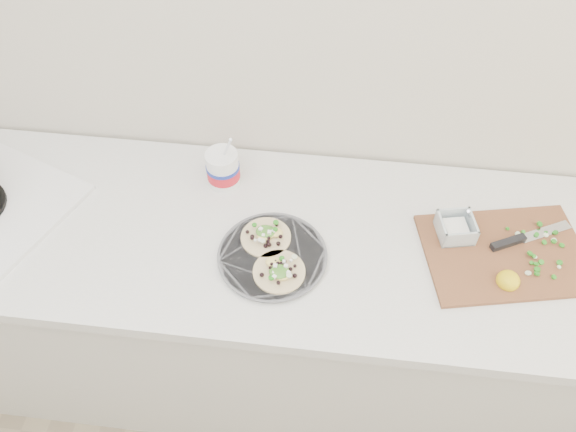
# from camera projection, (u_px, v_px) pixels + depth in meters

# --- Properties ---
(counter) EXTENTS (2.44, 0.66, 0.90)m
(counter) POSITION_uv_depth(u_px,v_px,m) (206.00, 304.00, 1.93)
(counter) COLOR silver
(counter) RESTS_ON ground
(taco_plate) EXTENTS (0.29, 0.29, 0.04)m
(taco_plate) POSITION_uv_depth(u_px,v_px,m) (272.00, 254.00, 1.49)
(taco_plate) COLOR #55565C
(taco_plate) RESTS_ON counter
(tub) EXTENTS (0.10, 0.10, 0.22)m
(tub) POSITION_uv_depth(u_px,v_px,m) (223.00, 167.00, 1.63)
(tub) COLOR white
(tub) RESTS_ON counter
(cutboard) EXTENTS (0.48, 0.38, 0.07)m
(cutboard) POSITION_uv_depth(u_px,v_px,m) (503.00, 248.00, 1.50)
(cutboard) COLOR brown
(cutboard) RESTS_ON counter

